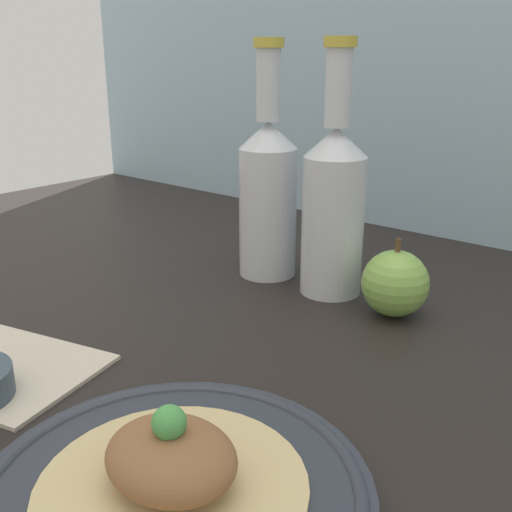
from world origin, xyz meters
The scene contains 7 objects.
ground_plane centered at (0.00, 0.00, -2.00)cm, with size 180.00×110.00×4.00cm, color black.
plate centered at (6.99, -17.82, 1.04)cm, with size 26.64×26.64×1.96cm.
plated_food centered at (6.99, -17.82, 3.41)cm, with size 17.87×17.87×6.12cm.
cider_bottle_left centered at (-16.05, 20.93, 11.38)cm, with size 7.58×7.58×30.31cm.
cider_bottle_right centered at (-5.92, 20.93, 11.38)cm, with size 7.58×7.58×30.31cm.
apple centered at (3.55, 19.54, 3.83)cm, with size 7.64×7.64×9.10cm.
napkin centered at (-18.97, -15.80, 0.40)cm, with size 20.33×17.30×0.80cm.
Camera 1 is at (31.65, -39.04, 28.59)cm, focal length 42.00 mm.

